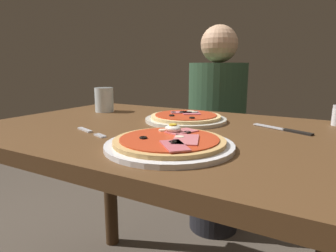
{
  "coord_description": "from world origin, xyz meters",
  "views": [
    {
      "loc": [
        0.47,
        -0.78,
        0.97
      ],
      "look_at": [
        0.09,
        -0.1,
        0.8
      ],
      "focal_mm": 31.15,
      "sensor_mm": 36.0,
      "label": 1
    }
  ],
  "objects_px": {
    "dining_table": "(159,165)",
    "knife": "(286,130)",
    "pizza_across_left": "(186,118)",
    "pizza_foreground": "(170,143)",
    "water_glass_near": "(104,101)",
    "fork": "(89,131)",
    "diner_person": "(216,138)"
  },
  "relations": [
    {
      "from": "dining_table",
      "to": "water_glass_near",
      "type": "height_order",
      "value": "water_glass_near"
    },
    {
      "from": "pizza_foreground",
      "to": "pizza_across_left",
      "type": "bearing_deg",
      "value": 109.63
    },
    {
      "from": "dining_table",
      "to": "diner_person",
      "type": "xyz_separation_m",
      "value": [
        -0.08,
        0.77,
        -0.08
      ]
    },
    {
      "from": "dining_table",
      "to": "knife",
      "type": "bearing_deg",
      "value": 21.4
    },
    {
      "from": "diner_person",
      "to": "water_glass_near",
      "type": "bearing_deg",
      "value": 64.79
    },
    {
      "from": "fork",
      "to": "knife",
      "type": "bearing_deg",
      "value": 31.41
    },
    {
      "from": "pizza_foreground",
      "to": "knife",
      "type": "distance_m",
      "value": 0.4
    },
    {
      "from": "fork",
      "to": "diner_person",
      "type": "xyz_separation_m",
      "value": [
        0.06,
        0.93,
        -0.21
      ]
    },
    {
      "from": "pizza_foreground",
      "to": "diner_person",
      "type": "bearing_deg",
      "value": 103.49
    },
    {
      "from": "knife",
      "to": "dining_table",
      "type": "bearing_deg",
      "value": -158.6
    },
    {
      "from": "knife",
      "to": "diner_person",
      "type": "relative_size",
      "value": 0.16
    },
    {
      "from": "pizza_foreground",
      "to": "diner_person",
      "type": "height_order",
      "value": "diner_person"
    },
    {
      "from": "pizza_across_left",
      "to": "fork",
      "type": "relative_size",
      "value": 1.87
    },
    {
      "from": "pizza_across_left",
      "to": "knife",
      "type": "distance_m",
      "value": 0.33
    },
    {
      "from": "pizza_foreground",
      "to": "pizza_across_left",
      "type": "height_order",
      "value": "pizza_foreground"
    },
    {
      "from": "water_glass_near",
      "to": "fork",
      "type": "height_order",
      "value": "water_glass_near"
    },
    {
      "from": "pizza_across_left",
      "to": "dining_table",
      "type": "bearing_deg",
      "value": -103.73
    },
    {
      "from": "water_glass_near",
      "to": "knife",
      "type": "distance_m",
      "value": 0.73
    },
    {
      "from": "diner_person",
      "to": "pizza_foreground",
      "type": "bearing_deg",
      "value": 103.49
    },
    {
      "from": "dining_table",
      "to": "knife",
      "type": "distance_m",
      "value": 0.41
    },
    {
      "from": "pizza_across_left",
      "to": "diner_person",
      "type": "distance_m",
      "value": 0.68
    },
    {
      "from": "water_glass_near",
      "to": "diner_person",
      "type": "relative_size",
      "value": 0.09
    },
    {
      "from": "pizza_foreground",
      "to": "pizza_across_left",
      "type": "distance_m",
      "value": 0.35
    },
    {
      "from": "pizza_across_left",
      "to": "knife",
      "type": "height_order",
      "value": "pizza_across_left"
    },
    {
      "from": "fork",
      "to": "knife",
      "type": "xyz_separation_m",
      "value": [
        0.5,
        0.31,
        0.0
      ]
    },
    {
      "from": "water_glass_near",
      "to": "knife",
      "type": "relative_size",
      "value": 0.55
    },
    {
      "from": "pizza_foreground",
      "to": "dining_table",
      "type": "bearing_deg",
      "value": 127.1
    },
    {
      "from": "fork",
      "to": "diner_person",
      "type": "distance_m",
      "value": 0.96
    },
    {
      "from": "fork",
      "to": "knife",
      "type": "relative_size",
      "value": 0.82
    },
    {
      "from": "pizza_foreground",
      "to": "water_glass_near",
      "type": "xyz_separation_m",
      "value": [
        -0.52,
        0.36,
        0.03
      ]
    },
    {
      "from": "dining_table",
      "to": "pizza_across_left",
      "type": "relative_size",
      "value": 4.01
    },
    {
      "from": "pizza_foreground",
      "to": "fork",
      "type": "relative_size",
      "value": 2.02
    }
  ]
}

